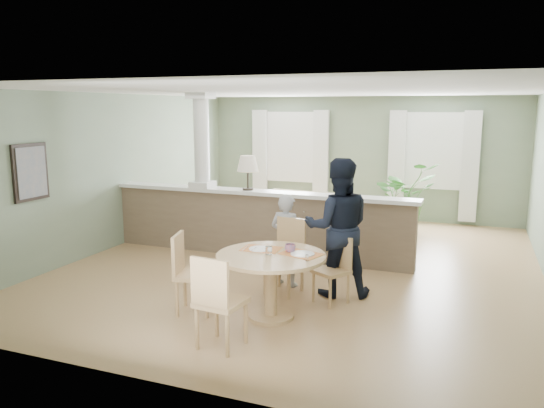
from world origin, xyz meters
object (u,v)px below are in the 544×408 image
at_px(sofa, 314,217).
at_px(chair_near, 217,298).
at_px(chair_far_man, 335,266).
at_px(dining_table, 272,267).
at_px(chair_side, 188,269).
at_px(houseplant, 404,196).
at_px(man_person, 338,228).
at_px(child_person, 286,240).
at_px(chair_far_boy, 287,252).

xyz_separation_m(sofa, chair_near, (0.43, -4.87, 0.14)).
bearing_deg(chair_far_man, dining_table, -93.61).
xyz_separation_m(dining_table, chair_side, (-1.00, -0.19, -0.08)).
bearing_deg(chair_far_man, houseplant, 118.01).
relative_size(houseplant, man_person, 0.77).
distance_m(dining_table, man_person, 1.21).
bearing_deg(chair_far_man, child_person, -173.66).
height_order(sofa, chair_side, chair_side).
bearing_deg(man_person, dining_table, 44.62).
relative_size(sofa, chair_far_boy, 2.86).
bearing_deg(chair_side, child_person, -44.63).
bearing_deg(chair_far_boy, child_person, 121.41).
height_order(chair_far_man, man_person, man_person).
height_order(houseplant, chair_side, houseplant).
distance_m(chair_near, chair_side, 1.12).
height_order(chair_side, man_person, man_person).
xyz_separation_m(houseplant, child_person, (-1.07, -4.05, -0.05)).
xyz_separation_m(dining_table, chair_far_boy, (-0.15, 0.94, -0.07)).
height_order(dining_table, man_person, man_person).
bearing_deg(dining_table, houseplant, 80.85).
bearing_deg(man_person, child_person, -27.29).
xyz_separation_m(chair_far_boy, chair_side, (-0.86, -1.13, -0.01)).
distance_m(sofa, chair_side, 4.09).
bearing_deg(chair_far_man, chair_near, -81.88).
distance_m(chair_far_man, child_person, 0.89).
distance_m(sofa, chair_far_boy, 2.99).
xyz_separation_m(houseplant, chair_far_man, (-0.28, -4.42, -0.23)).
bearing_deg(child_person, chair_far_man, 164.01).
height_order(sofa, child_person, child_person).
bearing_deg(chair_near, chair_far_man, -107.28).
xyz_separation_m(dining_table, chair_near, (-0.21, -0.99, -0.07)).
xyz_separation_m(chair_near, man_person, (0.74, 2.04, 0.36)).
height_order(chair_side, child_person, child_person).
bearing_deg(dining_table, chair_side, -169.13).
distance_m(dining_table, child_person, 1.19).
distance_m(dining_table, chair_side, 1.03).
bearing_deg(chair_side, houseplant, -33.86).
relative_size(houseplant, chair_far_man, 1.65).
bearing_deg(chair_far_boy, houseplant, 87.42).
distance_m(sofa, dining_table, 3.94).
xyz_separation_m(houseplant, chair_near, (-1.05, -6.20, -0.15)).
height_order(houseplant, child_person, houseplant).
bearing_deg(man_person, chair_far_boy, -9.22).
xyz_separation_m(dining_table, chair_far_man, (0.56, 0.79, -0.15)).
bearing_deg(man_person, chair_far_man, 78.89).
relative_size(child_person, man_person, 0.71).
bearing_deg(chair_near, child_person, -83.28).
bearing_deg(dining_table, chair_far_boy, 98.87).
bearing_deg(sofa, chair_far_boy, -74.95).
height_order(dining_table, child_person, child_person).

